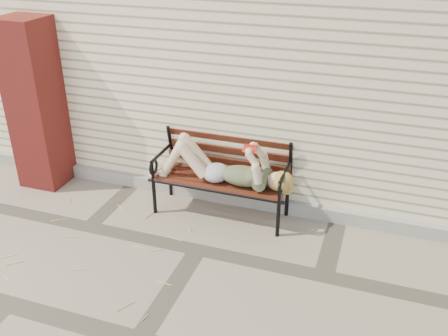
% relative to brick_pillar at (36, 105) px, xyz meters
% --- Properties ---
extents(ground, '(80.00, 80.00, 0.00)m').
position_rel_brick_pillar_xyz_m(ground, '(2.30, -0.75, -1.00)').
color(ground, gray).
rests_on(ground, ground).
extents(house_wall, '(8.00, 4.00, 3.00)m').
position_rel_brick_pillar_xyz_m(house_wall, '(2.30, 2.25, 0.50)').
color(house_wall, '#F8ECC2').
rests_on(house_wall, ground).
extents(foundation_strip, '(8.00, 0.10, 0.15)m').
position_rel_brick_pillar_xyz_m(foundation_strip, '(2.30, 0.22, -0.93)').
color(foundation_strip, gray).
rests_on(foundation_strip, ground).
extents(brick_pillar, '(0.50, 0.50, 2.00)m').
position_rel_brick_pillar_xyz_m(brick_pillar, '(0.00, 0.00, 0.00)').
color(brick_pillar, maroon).
rests_on(brick_pillar, ground).
extents(garden_bench, '(1.58, 0.63, 1.03)m').
position_rel_brick_pillar_xyz_m(garden_bench, '(2.29, 0.06, -0.42)').
color(garden_bench, black).
rests_on(garden_bench, ground).
extents(reading_woman, '(1.50, 0.34, 0.47)m').
position_rel_brick_pillar_xyz_m(reading_woman, '(2.30, -0.07, -0.39)').
color(reading_woman, '#0B344D').
rests_on(reading_woman, ground).
extents(straw_scatter, '(2.91, 1.72, 0.01)m').
position_rel_brick_pillar_xyz_m(straw_scatter, '(0.30, -1.18, -0.99)').
color(straw_scatter, '#E3CD6E').
rests_on(straw_scatter, ground).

